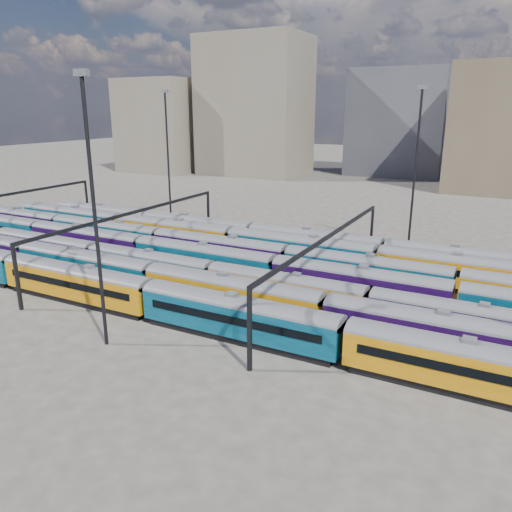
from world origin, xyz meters
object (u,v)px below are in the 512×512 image
at_px(rake_0, 238,313).
at_px(rake_1, 325,309).
at_px(rake_2, 284,286).
at_px(mast_2, 94,205).

bearing_deg(rake_0, rake_1, 34.24).
relative_size(rake_1, rake_2, 1.34).
relative_size(rake_2, mast_2, 3.86).
height_order(rake_2, mast_2, mast_2).
height_order(rake_0, rake_2, rake_0).
distance_m(rake_0, rake_1, 8.89).
relative_size(rake_1, mast_2, 5.16).
bearing_deg(rake_2, mast_2, -124.20).
bearing_deg(mast_2, rake_0, 32.45).
relative_size(rake_0, rake_2, 1.56).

